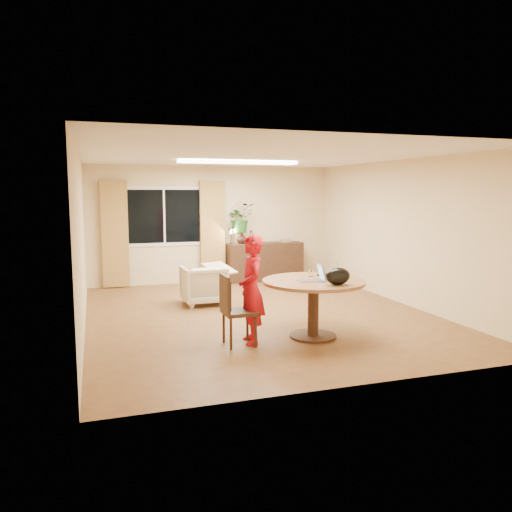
{
  "coord_description": "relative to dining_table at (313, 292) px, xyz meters",
  "views": [
    {
      "loc": [
        -2.56,
        -7.7,
        2.02
      ],
      "look_at": [
        -0.12,
        -0.2,
        1.01
      ],
      "focal_mm": 35.0,
      "sensor_mm": 36.0,
      "label": 1
    }
  ],
  "objects": [
    {
      "name": "floor",
      "position": [
        -0.31,
        1.48,
        -0.64
      ],
      "size": [
        6.5,
        6.5,
        0.0
      ],
      "primitive_type": "plane",
      "color": "brown",
      "rests_on": "ground"
    },
    {
      "name": "ceiling",
      "position": [
        -0.31,
        1.48,
        1.96
      ],
      "size": [
        6.5,
        6.5,
        0.0
      ],
      "primitive_type": "plane",
      "rotation": [
        3.14,
        0.0,
        0.0
      ],
      "color": "white",
      "rests_on": "wall_back"
    },
    {
      "name": "wall_back",
      "position": [
        -0.31,
        4.73,
        0.66
      ],
      "size": [
        5.5,
        0.0,
        5.5
      ],
      "primitive_type": "plane",
      "rotation": [
        1.57,
        0.0,
        0.0
      ],
      "color": "beige",
      "rests_on": "floor"
    },
    {
      "name": "wall_left",
      "position": [
        -3.06,
        1.48,
        0.66
      ],
      "size": [
        0.0,
        6.5,
        6.5
      ],
      "primitive_type": "plane",
      "rotation": [
        1.57,
        0.0,
        1.57
      ],
      "color": "beige",
      "rests_on": "floor"
    },
    {
      "name": "wall_right",
      "position": [
        2.44,
        1.48,
        0.66
      ],
      "size": [
        0.0,
        6.5,
        6.5
      ],
      "primitive_type": "plane",
      "rotation": [
        1.57,
        0.0,
        -1.57
      ],
      "color": "beige",
      "rests_on": "floor"
    },
    {
      "name": "window",
      "position": [
        -1.41,
        4.71,
        0.86
      ],
      "size": [
        1.7,
        0.03,
        1.3
      ],
      "color": "white",
      "rests_on": "wall_back"
    },
    {
      "name": "curtain_left",
      "position": [
        -2.46,
        4.63,
        0.51
      ],
      "size": [
        0.55,
        0.08,
        2.25
      ],
      "primitive_type": "cube",
      "color": "olive",
      "rests_on": "wall_back"
    },
    {
      "name": "curtain_right",
      "position": [
        -0.36,
        4.63,
        0.51
      ],
      "size": [
        0.55,
        0.08,
        2.25
      ],
      "primitive_type": "cube",
      "color": "olive",
      "rests_on": "wall_back"
    },
    {
      "name": "ceiling_panel",
      "position": [
        -0.31,
        2.68,
        1.93
      ],
      "size": [
        2.2,
        0.35,
        0.05
      ],
      "primitive_type": "cube",
      "color": "white",
      "rests_on": "ceiling"
    },
    {
      "name": "dining_table",
      "position": [
        0.0,
        0.0,
        0.0
      ],
      "size": [
        1.42,
        1.42,
        0.81
      ],
      "color": "brown",
      "rests_on": "floor"
    },
    {
      "name": "dining_chair",
      "position": [
        -1.08,
        -0.04,
        -0.16
      ],
      "size": [
        0.47,
        0.43,
        0.95
      ],
      "primitive_type": null,
      "rotation": [
        0.0,
        0.0,
        0.03
      ],
      "color": "black",
      "rests_on": "floor"
    },
    {
      "name": "child",
      "position": [
        -0.9,
        0.02,
        0.09
      ],
      "size": [
        0.56,
        0.39,
        1.46
      ],
      "primitive_type": "imported",
      "rotation": [
        0.0,
        0.0,
        -1.64
      ],
      "color": "red",
      "rests_on": "floor"
    },
    {
      "name": "laptop",
      "position": [
        -0.08,
        -0.06,
        0.29
      ],
      "size": [
        0.37,
        0.27,
        0.23
      ],
      "primitive_type": null,
      "rotation": [
        0.0,
        0.0,
        -0.12
      ],
      "color": "#B7B7BC",
      "rests_on": "dining_table"
    },
    {
      "name": "tumbler",
      "position": [
        0.09,
        0.3,
        0.23
      ],
      "size": [
        0.08,
        0.08,
        0.11
      ],
      "primitive_type": null,
      "rotation": [
        0.0,
        0.0,
        0.18
      ],
      "color": "white",
      "rests_on": "dining_table"
    },
    {
      "name": "wine_glass",
      "position": [
        0.46,
        0.26,
        0.27
      ],
      "size": [
        0.08,
        0.08,
        0.19
      ],
      "primitive_type": null,
      "rotation": [
        0.0,
        0.0,
        -0.21
      ],
      "color": "white",
      "rests_on": "dining_table"
    },
    {
      "name": "pot_lid",
      "position": [
        0.3,
        0.31,
        0.19
      ],
      "size": [
        0.26,
        0.26,
        0.03
      ],
      "primitive_type": null,
      "rotation": [
        0.0,
        0.0,
        0.22
      ],
      "color": "white",
      "rests_on": "dining_table"
    },
    {
      "name": "handbag",
      "position": [
        0.15,
        -0.43,
        0.29
      ],
      "size": [
        0.39,
        0.29,
        0.23
      ],
      "primitive_type": null,
      "rotation": [
        0.0,
        0.0,
        -0.29
      ],
      "color": "black",
      "rests_on": "dining_table"
    },
    {
      "name": "armchair",
      "position": [
        -1.02,
        2.54,
        -0.28
      ],
      "size": [
        0.77,
        0.79,
        0.71
      ],
      "primitive_type": "imported",
      "rotation": [
        0.0,
        0.0,
        3.16
      ],
      "color": "beige",
      "rests_on": "floor"
    },
    {
      "name": "throw",
      "position": [
        -0.72,
        2.51,
        0.08
      ],
      "size": [
        0.63,
        0.68,
        0.03
      ],
      "primitive_type": null,
      "rotation": [
        0.0,
        0.0,
        0.39
      ],
      "color": "beige",
      "rests_on": "armchair"
    },
    {
      "name": "sideboard",
      "position": [
        0.84,
        4.49,
        -0.2
      ],
      "size": [
        1.75,
        0.43,
        0.87
      ],
      "primitive_type": "cube",
      "color": "black",
      "rests_on": "floor"
    },
    {
      "name": "vase",
      "position": [
        0.28,
        4.49,
        0.36
      ],
      "size": [
        0.25,
        0.25,
        0.25
      ],
      "primitive_type": "imported",
      "rotation": [
        0.0,
        0.0,
        0.04
      ],
      "color": "black",
      "rests_on": "sideboard"
    },
    {
      "name": "bouquet",
      "position": [
        0.25,
        4.49,
        0.81
      ],
      "size": [
        0.71,
        0.65,
        0.66
      ],
      "primitive_type": "imported",
      "rotation": [
        0.0,
        0.0,
        0.26
      ],
      "color": "#245F23",
      "rests_on": "vase"
    },
    {
      "name": "book_stack",
      "position": [
        1.34,
        4.49,
        0.28
      ],
      "size": [
        0.24,
        0.21,
        0.08
      ],
      "primitive_type": null,
      "rotation": [
        0.0,
        0.0,
        0.34
      ],
      "color": "#91644A",
      "rests_on": "sideboard"
    },
    {
      "name": "desk_lamp",
      "position": [
        0.02,
        4.44,
        0.42
      ],
      "size": [
        0.16,
        0.16,
        0.36
      ],
      "primitive_type": null,
      "rotation": [
        0.0,
        0.0,
        -0.09
      ],
      "color": "black",
      "rests_on": "sideboard"
    }
  ]
}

